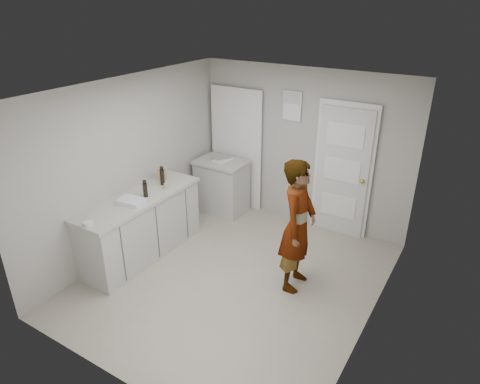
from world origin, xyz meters
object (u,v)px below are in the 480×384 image
Objects in this scene: oil_cruet_b at (162,176)px; person at (298,226)px; oil_cruet_a at (145,189)px; baking_dish at (131,201)px; egg_bowl at (88,224)px; spice_jar at (166,186)px; cake_mix_box at (162,174)px.

person is at bearing 0.26° from oil_cruet_b.
oil_cruet_a is 0.27m from baking_dish.
oil_cruet_b is 2.44× the size of egg_bowl.
oil_cruet_a is 0.87× the size of oil_cruet_b.
person reaches higher than baking_dish.
person is at bearing 18.45° from baking_dish.
spice_jar is at bearing 80.01° from oil_cruet_a.
oil_cruet_b is (-2.16, -0.01, 0.20)m from person.
spice_jar is 0.22× the size of baking_dish.
baking_dish is (0.06, -0.69, -0.11)m from oil_cruet_b.
oil_cruet_a is 2.13× the size of egg_bowl.
cake_mix_box reaches higher than egg_bowl.
oil_cruet_b is at bearing 84.98° from person.
person is at bearing -24.51° from cake_mix_box.
egg_bowl is at bearing -93.99° from spice_jar.
baking_dish is at bearing 103.17° from person.
spice_jar is at bearing 82.58° from baking_dish.
oil_cruet_a is (0.19, -0.56, 0.02)m from cake_mix_box.
oil_cruet_a is 0.97m from egg_bowl.
egg_bowl is (-0.01, -0.71, -0.00)m from baking_dish.
egg_bowl is at bearing -91.04° from baking_dish.
oil_cruet_b is (-0.07, 0.44, 0.02)m from oil_cruet_a.
person is 4.69× the size of baking_dish.
spice_jar is (-2.02, -0.10, 0.10)m from person.
spice_jar reaches higher than egg_bowl.
cake_mix_box is 1.53m from egg_bowl.
oil_cruet_a reaches higher than egg_bowl.
spice_jar is at bearing 86.01° from egg_bowl.
cake_mix_box is 0.53× the size of baking_dish.
person reaches higher than oil_cruet_b.
spice_jar is 0.19m from oil_cruet_b.
person is at bearing 2.80° from spice_jar.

